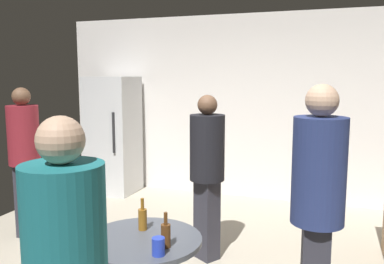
# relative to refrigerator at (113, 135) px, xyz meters

# --- Properties ---
(wall_back) EXTENTS (5.32, 0.06, 2.70)m
(wall_back) POSITION_rel_refrigerator_xyz_m (1.79, 0.43, 0.45)
(wall_back) COLOR silver
(wall_back) RESTS_ON ground_plane
(refrigerator) EXTENTS (0.70, 0.68, 1.80)m
(refrigerator) POSITION_rel_refrigerator_xyz_m (0.00, 0.00, 0.00)
(refrigerator) COLOR silver
(refrigerator) RESTS_ON ground_plane
(foreground_table) EXTENTS (0.80, 0.80, 0.73)m
(foreground_table) POSITION_rel_refrigerator_xyz_m (2.05, -3.13, -0.27)
(foreground_table) COLOR #4C515B
(foreground_table) RESTS_ON ground_plane
(beer_bottle_amber) EXTENTS (0.06, 0.06, 0.23)m
(beer_bottle_amber) POSITION_rel_refrigerator_xyz_m (1.98, -3.00, -0.08)
(beer_bottle_amber) COLOR #8C5919
(beer_bottle_amber) RESTS_ON foreground_table
(beer_bottle_brown) EXTENTS (0.06, 0.06, 0.23)m
(beer_bottle_brown) POSITION_rel_refrigerator_xyz_m (2.25, -3.22, -0.08)
(beer_bottle_brown) COLOR #593314
(beer_bottle_brown) RESTS_ON foreground_table
(plastic_cup_blue) EXTENTS (0.08, 0.08, 0.11)m
(plastic_cup_blue) POSITION_rel_refrigerator_xyz_m (2.25, -3.34, -0.11)
(plastic_cup_blue) COLOR blue
(plastic_cup_blue) RESTS_ON foreground_table
(person_in_maroon_shirt) EXTENTS (0.35, 0.35, 1.69)m
(person_in_maroon_shirt) POSITION_rel_refrigerator_xyz_m (-0.02, -1.90, 0.09)
(person_in_maroon_shirt) COLOR #2D2D38
(person_in_maroon_shirt) RESTS_ON ground_plane
(person_in_black_shirt) EXTENTS (0.47, 0.47, 1.64)m
(person_in_black_shirt) POSITION_rel_refrigerator_xyz_m (2.08, -1.78, 0.06)
(person_in_black_shirt) COLOR #2D2D38
(person_in_black_shirt) RESTS_ON ground_plane
(person_in_navy_shirt) EXTENTS (0.38, 0.38, 1.77)m
(person_in_navy_shirt) POSITION_rel_refrigerator_xyz_m (3.15, -2.83, 0.14)
(person_in_navy_shirt) COLOR #2D2D38
(person_in_navy_shirt) RESTS_ON ground_plane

